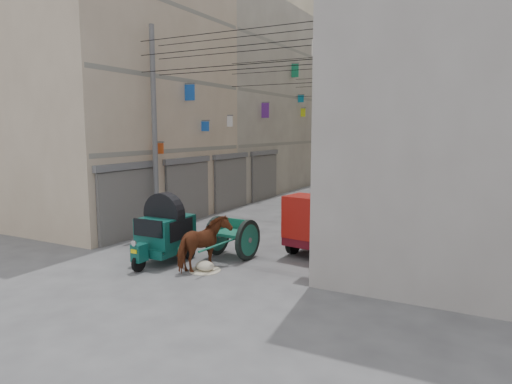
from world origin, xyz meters
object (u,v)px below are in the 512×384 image
Objects in this scene: mini_truck at (323,224)px; distant_car_green at (395,163)px; auto_rickshaw at (165,231)px; distant_car_white at (345,180)px; horse at (204,244)px; tonga_cart at (232,237)px; feed_sack at (205,266)px; second_cart at (346,197)px; distant_car_grey at (410,179)px.

distant_car_green is at bearing 105.75° from mini_truck.
distant_car_white is at bearing 90.67° from auto_rickshaw.
tonga_cart is at bearing -85.83° from horse.
feed_sack is (0.04, -1.62, -0.52)m from tonga_cart.
auto_rickshaw reaches higher than second_cart.
tonga_cart is 18.62m from distant_car_white.
feed_sack is 39.47m from distant_car_green.
auto_rickshaw is 4.09× the size of feed_sack.
horse is 0.48× the size of distant_car_green.
horse is 20.10m from distant_car_white.
mini_truck is 2.08× the size of horse.
second_cart is at bearing 109.99° from mini_truck.
mini_truck is 4.33m from feed_sack.
horse is 0.54× the size of distant_car_grey.
mini_truck reaches higher than auto_rickshaw.
distant_car_white is at bearing 84.93° from distant_car_green.
distant_car_green is (-2.21, 39.28, -0.21)m from horse.
tonga_cart is 2.05× the size of second_cart.
distant_car_white reaches higher than distant_car_green.
distant_car_grey is (1.83, 23.60, 0.41)m from feed_sack.
tonga_cart reaches higher than distant_car_green.
distant_car_white is at bearing 112.85° from mini_truck.
second_cart is 11.79m from distant_car_grey.
distant_car_green is at bearing 96.62° from tonga_cart.
tonga_cart is 37.86m from distant_car_green.
distant_car_white is (-4.29, 16.58, -0.36)m from mini_truck.
distant_car_green is at bearing 93.37° from feed_sack.
mini_truck is (3.98, 3.34, -0.01)m from auto_rickshaw.
auto_rickshaw reaches higher than tonga_cart.
distant_car_white is at bearing 106.07° from second_cart.
mini_truck reaches higher than tonga_cart.
second_cart is at bearing -86.61° from horse.
mini_truck is 0.99× the size of distant_car_green.
mini_truck is at bearing 91.24° from distant_car_green.
distant_car_green is (-4.15, 15.80, -0.00)m from distant_car_grey.
mini_truck is at bearing -104.20° from distant_car_grey.
mini_truck reaches higher than distant_car_green.
distant_car_grey is (3.78, 3.46, -0.04)m from distant_car_white.
distant_car_grey is (-0.51, 20.04, -0.40)m from mini_truck.
distant_car_white is 5.13m from distant_car_grey.
auto_rickshaw is at bearing -114.11° from distant_car_grey.
mini_truck reaches higher than second_cart.
distant_car_grey reaches higher than feed_sack.
mini_truck is 4.22m from horse.
mini_truck is 2.65× the size of second_cart.
second_cart is (2.27, 11.66, -0.32)m from auto_rickshaw.
second_cart is 11.90m from feed_sack.
auto_rickshaw is at bearing -102.24° from second_cart.
distant_car_white reaches higher than feed_sack.
mini_truck is at bearing 39.77° from auto_rickshaw.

